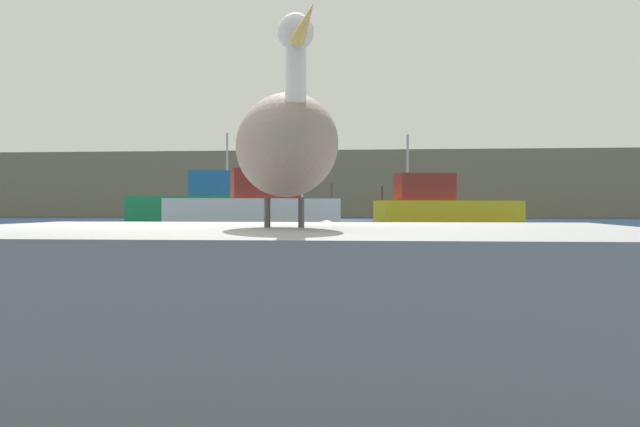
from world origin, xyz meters
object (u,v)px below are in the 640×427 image
(fishing_boat_yellow, at_px, (443,206))
(pelican, at_px, (286,143))
(fishing_boat_white, at_px, (254,205))
(fishing_boat_green, at_px, (194,204))
(mooring_buoy, at_px, (327,239))

(fishing_boat_yellow, bearing_deg, pelican, 66.26)
(fishing_boat_yellow, distance_m, fishing_boat_white, 9.96)
(fishing_boat_white, height_order, fishing_boat_green, fishing_boat_white)
(fishing_boat_white, bearing_deg, mooring_buoy, -93.27)
(pelican, distance_m, fishing_boat_white, 30.00)
(pelican, relative_size, mooring_buoy, 2.16)
(fishing_boat_yellow, distance_m, fishing_boat_green, 14.92)
(pelican, bearing_deg, mooring_buoy, 168.96)
(pelican, bearing_deg, fishing_boat_green, -179.20)
(pelican, xyz_separation_m, fishing_boat_white, (-5.81, 29.43, -0.25))
(fishing_boat_yellow, xyz_separation_m, fishing_boat_white, (-8.64, -4.94, 0.04))
(fishing_boat_white, bearing_deg, pelican, -96.50)
(pelican, bearing_deg, fishing_boat_yellow, 160.10)
(fishing_boat_white, distance_m, fishing_boat_green, 11.26)
(mooring_buoy, bearing_deg, fishing_boat_green, 109.52)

